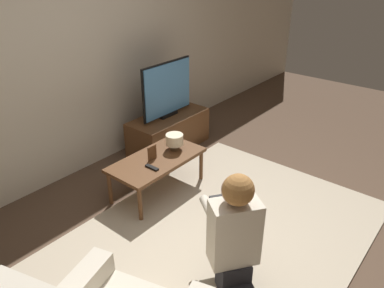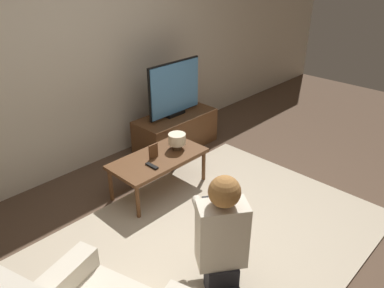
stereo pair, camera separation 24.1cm
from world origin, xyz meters
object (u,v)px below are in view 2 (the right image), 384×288
Objects in this scene: tv at (175,89)px; table_lamp at (177,140)px; coffee_table at (158,160)px; person_kneeling at (222,236)px.

table_lamp is (-0.54, -0.58, -0.28)m from tv.
coffee_table is at bearing 176.99° from table_lamp.
person_kneeling is 5.35× the size of table_lamp.
table_lamp is (0.82, 1.28, -0.01)m from person_kneeling.
tv is 1.06m from coffee_table.
tv is at bearing 47.46° from table_lamp.
table_lamp is at bearing -3.01° from coffee_table.
person_kneeling is (-0.56, -1.29, 0.15)m from coffee_table.
tv reaches higher than person_kneeling.
tv is 2.32m from person_kneeling.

